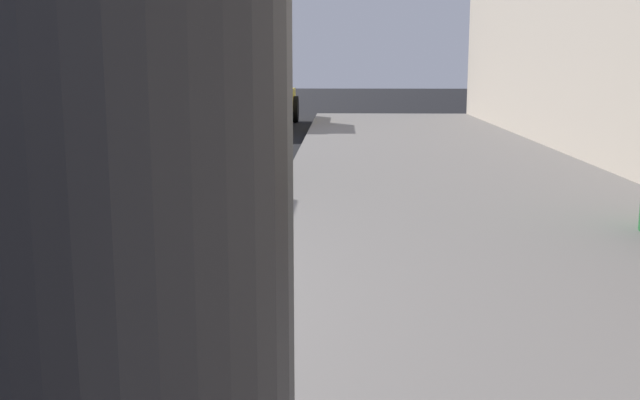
# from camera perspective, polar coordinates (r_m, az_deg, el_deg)

# --- Properties ---
(sidewalk) EXTENTS (4.00, 32.00, 0.15)m
(sidewalk) POSITION_cam_1_polar(r_m,az_deg,el_deg) (4.02, 21.51, -10.10)
(sidewalk) COLOR gray
(sidewalk) RESTS_ON ground_plane
(car_green) EXTENTS (1.93, 4.04, 1.27)m
(car_green) POSITION_cam_1_polar(r_m,az_deg,el_deg) (8.75, -16.40, 4.77)
(car_green) COLOR #196638
(car_green) RESTS_ON ground_plane
(car_yellow) EXTENTS (2.00, 4.33, 1.43)m
(car_yellow) POSITION_cam_1_polar(r_m,az_deg,el_deg) (17.18, -5.31, 7.68)
(car_yellow) COLOR yellow
(car_yellow) RESTS_ON ground_plane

